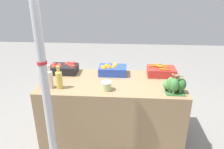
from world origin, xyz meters
The scene contains 12 objects.
ground_plane centered at (0.00, 0.00, 0.00)m, with size 10.00×10.00×0.00m, color gray.
market_table centered at (0.00, 0.00, 0.42)m, with size 1.84×0.82×0.85m, color #937551.
support_pole centered at (-0.60, -0.70, 1.30)m, with size 0.09×0.09×2.59m.
apple_crate centered at (-0.70, 0.25, 0.92)m, with size 0.38×0.25×0.15m.
orange_crate centered at (-0.02, 0.25, 0.92)m, with size 0.38×0.25×0.15m.
carrot_crate centered at (0.66, 0.25, 0.91)m, with size 0.38×0.26×0.15m.
broccoli_pile centered at (0.74, -0.24, 0.94)m, with size 0.26×0.20×0.19m.
juice_bottle_ruby centered at (-0.83, -0.23, 0.96)m, with size 0.07×0.07×0.26m.
juice_bottle_cloudy centered at (-0.73, -0.23, 0.97)m, with size 0.07×0.07×0.30m.
juice_bottle_golden centered at (-0.62, -0.23, 0.97)m, with size 0.08×0.08×0.28m.
pickle_jar centered at (-0.05, -0.24, 0.90)m, with size 0.12×0.12×0.11m.
sparrow_bird centered at (0.74, -0.27, 1.07)m, with size 0.14×0.05×0.05m.
Camera 1 is at (0.18, -2.56, 2.04)m, focal length 35.00 mm.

